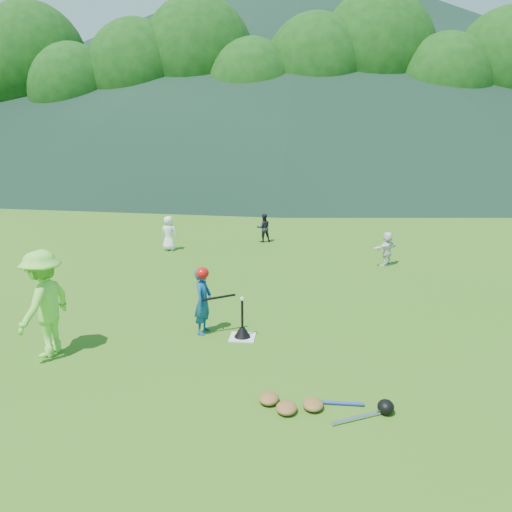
{
  "coord_description": "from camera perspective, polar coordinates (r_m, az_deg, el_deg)",
  "views": [
    {
      "loc": [
        1.06,
        -8.3,
        3.6
      ],
      "look_at": [
        0.0,
        2.5,
        0.9
      ],
      "focal_mm": 35.0,
      "sensor_mm": 36.0,
      "label": 1
    }
  ],
  "objects": [
    {
      "name": "fielder_d",
      "position": [
        14.23,
        14.73,
        0.8
      ],
      "size": [
        0.85,
        0.77,
        0.94
      ],
      "primitive_type": "imported",
      "rotation": [
        0.0,
        0.0,
        3.83
      ],
      "color": "white",
      "rests_on": "ground"
    },
    {
      "name": "batter_gear",
      "position": [
        9.0,
        -6.01,
        -2.18
      ],
      "size": [
        0.7,
        0.33,
        0.58
      ],
      "color": "red",
      "rests_on": "ground"
    },
    {
      "name": "batter_child",
      "position": [
        9.16,
        -6.08,
        -5.16
      ],
      "size": [
        0.37,
        0.49,
        1.22
      ],
      "primitive_type": "imported",
      "rotation": [
        0.0,
        0.0,
        1.39
      ],
      "color": "navy",
      "rests_on": "ground"
    },
    {
      "name": "home_plate",
      "position": [
        9.1,
        -1.56,
        -9.26
      ],
      "size": [
        0.45,
        0.45,
        0.02
      ],
      "primitive_type": "cube",
      "color": "silver",
      "rests_on": "ground"
    },
    {
      "name": "distant_hills",
      "position": [
        91.24,
        0.12,
        21.13
      ],
      "size": [
        155.0,
        140.0,
        32.0
      ],
      "color": "black",
      "rests_on": "ground"
    },
    {
      "name": "baseball",
      "position": [
        8.84,
        -1.59,
        -4.92
      ],
      "size": [
        0.08,
        0.08,
        0.08
      ],
      "primitive_type": "sphere",
      "color": "white",
      "rests_on": "batting_tee"
    },
    {
      "name": "ground",
      "position": [
        9.1,
        -1.56,
        -9.31
      ],
      "size": [
        120.0,
        120.0,
        0.0
      ],
      "primitive_type": "plane",
      "color": "#316116",
      "rests_on": "ground"
    },
    {
      "name": "outfield_fence",
      "position": [
        36.43,
        3.99,
        9.36
      ],
      "size": [
        70.07,
        0.08,
        1.33
      ],
      "color": "gray",
      "rests_on": "ground"
    },
    {
      "name": "fielder_b",
      "position": [
        16.76,
        0.88,
        3.24
      ],
      "size": [
        0.55,
        0.49,
        0.96
      ],
      "primitive_type": "imported",
      "rotation": [
        0.0,
        0.0,
        3.45
      ],
      "color": "black",
      "rests_on": "ground"
    },
    {
      "name": "equipment_pile",
      "position": [
        6.98,
        6.54,
        -16.53
      ],
      "size": [
        1.8,
        0.68,
        0.19
      ],
      "color": "olive",
      "rests_on": "ground"
    },
    {
      "name": "batting_tee",
      "position": [
        9.05,
        -1.57,
        -8.56
      ],
      "size": [
        0.3,
        0.3,
        0.68
      ],
      "color": "black",
      "rests_on": "home_plate"
    },
    {
      "name": "adult_coach",
      "position": [
        8.85,
        -23.06,
        -5.02
      ],
      "size": [
        0.82,
        1.23,
        1.78
      ],
      "primitive_type": "imported",
      "rotation": [
        0.0,
        0.0,
        -1.72
      ],
      "color": "#7DE543",
      "rests_on": "ground"
    },
    {
      "name": "fielder_a",
      "position": [
        15.77,
        -9.94,
        2.57
      ],
      "size": [
        0.58,
        0.43,
        1.08
      ],
      "primitive_type": "imported",
      "rotation": [
        0.0,
        0.0,
        2.98
      ],
      "color": "white",
      "rests_on": "ground"
    },
    {
      "name": "tree_line",
      "position": [
        42.38,
        4.72,
        20.16
      ],
      "size": [
        70.04,
        11.4,
        14.82
      ],
      "color": "#382314",
      "rests_on": "ground"
    }
  ]
}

